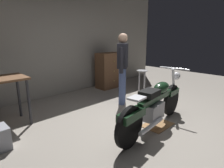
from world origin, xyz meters
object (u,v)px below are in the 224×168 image
at_px(person_standing, 123,66).
at_px(wooden_dresser, 109,70).
at_px(motorcycle, 155,104).
at_px(shop_stool, 142,75).

height_order(person_standing, wooden_dresser, person_standing).
height_order(motorcycle, wooden_dresser, wooden_dresser).
bearing_deg(motorcycle, person_standing, 60.12).
bearing_deg(wooden_dresser, person_standing, -121.14).
height_order(motorcycle, person_standing, person_standing).
xyz_separation_m(motorcycle, person_standing, (0.55, 1.29, 0.48)).
bearing_deg(person_standing, motorcycle, 30.73).
distance_m(motorcycle, wooden_dresser, 2.91).
height_order(shop_stool, wooden_dresser, wooden_dresser).
bearing_deg(person_standing, shop_stool, 156.97).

